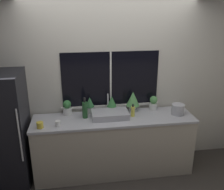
{
  "coord_description": "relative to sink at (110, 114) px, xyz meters",
  "views": [
    {
      "loc": [
        -0.53,
        -2.96,
        2.41
      ],
      "look_at": [
        -0.03,
        0.29,
        1.24
      ],
      "focal_mm": 40.0,
      "sensor_mm": 36.0,
      "label": 1
    }
  ],
  "objects": [
    {
      "name": "bottle_tall",
      "position": [
        -0.35,
        0.04,
        0.08
      ],
      "size": [
        0.07,
        0.07,
        0.31
      ],
      "color": "#235128",
      "rests_on": "counter"
    },
    {
      "name": "potted_plant_left",
      "position": [
        -0.27,
        0.19,
        0.09
      ],
      "size": [
        0.13,
        0.13,
        0.25
      ],
      "color": "white",
      "rests_on": "counter"
    },
    {
      "name": "soap_bottle",
      "position": [
        0.34,
        -0.02,
        0.03
      ],
      "size": [
        0.06,
        0.06,
        0.19
      ],
      "color": "#DBD14C",
      "rests_on": "counter"
    },
    {
      "name": "wall_back",
      "position": [
        0.06,
        0.33,
        0.41
      ],
      "size": [
        8.0,
        0.09,
        2.7
      ],
      "color": "beige",
      "rests_on": "ground_plane"
    },
    {
      "name": "potted_plant_right",
      "position": [
        0.38,
        0.19,
        0.14
      ],
      "size": [
        0.2,
        0.2,
        0.31
      ],
      "color": "white",
      "rests_on": "counter"
    },
    {
      "name": "ground_plane",
      "position": [
        0.06,
        -0.31,
        -0.94
      ],
      "size": [
        14.0,
        14.0,
        0.0
      ],
      "primitive_type": "plane",
      "color": "#38332D"
    },
    {
      "name": "wall_right",
      "position": [
        2.31,
        1.19,
        0.41
      ],
      "size": [
        0.06,
        7.0,
        2.7
      ],
      "color": "beige",
      "rests_on": "ground_plane"
    },
    {
      "name": "sink",
      "position": [
        0.0,
        0.0,
        0.0
      ],
      "size": [
        0.53,
        0.38,
        0.3
      ],
      "color": "#ADADB2",
      "rests_on": "counter"
    },
    {
      "name": "mug_white",
      "position": [
        -0.73,
        -0.19,
        -0.01
      ],
      "size": [
        0.07,
        0.07,
        0.08
      ],
      "color": "white",
      "rests_on": "counter"
    },
    {
      "name": "potted_plant_far_left",
      "position": [
        -0.61,
        0.19,
        0.06
      ],
      "size": [
        0.13,
        0.13,
        0.22
      ],
      "color": "white",
      "rests_on": "counter"
    },
    {
      "name": "potted_plant_far_right",
      "position": [
        0.71,
        0.19,
        0.06
      ],
      "size": [
        0.12,
        0.12,
        0.22
      ],
      "color": "white",
      "rests_on": "counter"
    },
    {
      "name": "mug_yellow",
      "position": [
        -0.96,
        -0.2,
        -0.0
      ],
      "size": [
        0.09,
        0.09,
        0.08
      ],
      "color": "gold",
      "rests_on": "counter"
    },
    {
      "name": "kettle",
      "position": [
        1.01,
        -0.05,
        0.04
      ],
      "size": [
        0.19,
        0.19,
        0.17
      ],
      "color": "#B2B2B7",
      "rests_on": "counter"
    },
    {
      "name": "potted_plant_center",
      "position": [
        0.06,
        0.19,
        0.09
      ],
      "size": [
        0.15,
        0.15,
        0.25
      ],
      "color": "white",
      "rests_on": "counter"
    },
    {
      "name": "counter",
      "position": [
        0.06,
        -0.03,
        -0.49
      ],
      "size": [
        2.34,
        0.6,
        0.89
      ],
      "color": "#B2A893",
      "rests_on": "ground_plane"
    }
  ]
}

